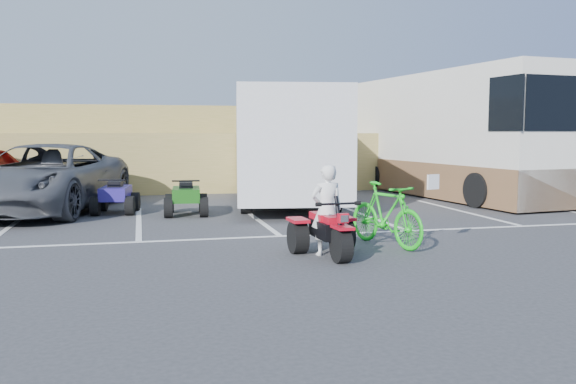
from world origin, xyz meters
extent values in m
plane|color=#353538|center=(0.00, 0.00, 0.00)|extent=(100.00, 100.00, 0.00)
cube|color=white|center=(-5.40, 5.00, 0.00)|extent=(0.12, 5.00, 0.01)
cube|color=white|center=(-2.70, 5.00, 0.00)|extent=(0.12, 5.00, 0.01)
cube|color=white|center=(0.00, 5.00, 0.00)|extent=(0.12, 5.00, 0.01)
cube|color=white|center=(2.70, 5.00, 0.00)|extent=(0.12, 5.00, 0.01)
cube|color=white|center=(5.40, 5.00, 0.00)|extent=(0.12, 5.00, 0.01)
cube|color=white|center=(8.10, 5.00, 0.00)|extent=(0.12, 5.00, 0.01)
cube|color=white|center=(0.00, 2.40, 0.00)|extent=(28.00, 0.12, 0.01)
cube|color=olive|center=(0.00, 14.00, 1.00)|extent=(40.00, 6.00, 2.00)
cube|color=olive|center=(0.00, 17.50, 2.00)|extent=(40.00, 4.00, 2.20)
imported|color=white|center=(0.33, 0.44, 0.75)|extent=(0.57, 0.39, 1.51)
imported|color=#14BF19|center=(1.61, 0.97, 0.57)|extent=(1.10, 1.97, 1.14)
imported|color=#484A50|center=(-5.03, 7.45, 0.87)|extent=(4.36, 6.77, 1.74)
cube|color=silver|center=(1.29, 7.36, 1.74)|extent=(3.68, 7.05, 2.80)
cylinder|color=black|center=(1.29, 7.36, 0.39)|extent=(2.55, 1.15, 0.78)
cube|color=silver|center=(7.05, 9.37, 1.95)|extent=(3.83, 10.79, 3.80)
cube|color=brown|center=(7.05, 9.37, 0.58)|extent=(3.88, 10.80, 1.06)
cube|color=black|center=(7.65, 4.10, 2.75)|extent=(2.42, 0.30, 1.37)
camera|label=1|loc=(-2.65, -9.09, 2.03)|focal=38.00mm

